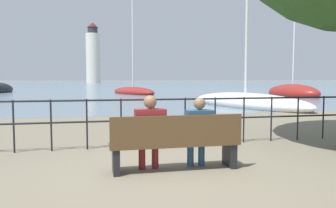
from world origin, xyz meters
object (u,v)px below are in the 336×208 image
at_px(seated_person_left, 150,129).
at_px(sailboat_3, 133,91).
at_px(park_bench, 176,143).
at_px(seated_person_right, 199,129).
at_px(sailboat_2, 293,93).
at_px(sailboat_4, 245,102).
at_px(harbor_lighthouse, 93,55).

distance_m(seated_person_left, sailboat_3, 28.20).
distance_m(park_bench, seated_person_right, 0.46).
bearing_deg(sailboat_2, sailboat_3, 143.71).
height_order(seated_person_left, sailboat_3, sailboat_3).
bearing_deg(seated_person_left, sailboat_3, 83.82).
height_order(seated_person_right, sailboat_3, sailboat_3).
height_order(sailboat_4, harbor_lighthouse, harbor_lighthouse).
height_order(park_bench, harbor_lighthouse, harbor_lighthouse).
relative_size(seated_person_left, sailboat_4, 0.12).
relative_size(seated_person_left, seated_person_right, 1.04).
relative_size(sailboat_2, harbor_lighthouse, 0.29).
height_order(sailboat_3, harbor_lighthouse, harbor_lighthouse).
bearing_deg(sailboat_3, seated_person_left, -117.82).
bearing_deg(seated_person_left, seated_person_right, 0.25).
bearing_deg(harbor_lighthouse, sailboat_3, -87.94).
bearing_deg(sailboat_3, harbor_lighthouse, 70.42).
bearing_deg(seated_person_right, park_bench, -168.46).
relative_size(seated_person_left, sailboat_2, 0.17).
bearing_deg(sailboat_2, seated_person_right, -131.30).
distance_m(sailboat_3, sailboat_4, 17.33).
distance_m(sailboat_2, sailboat_3, 15.11).
xyz_separation_m(sailboat_4, harbor_lighthouse, (-7.99, 125.22, 11.43)).
relative_size(sailboat_2, sailboat_4, 0.73).
height_order(sailboat_2, harbor_lighthouse, harbor_lighthouse).
bearing_deg(sailboat_4, park_bench, -135.82).
xyz_separation_m(park_bench, sailboat_3, (2.63, 28.11, -0.17)).
bearing_deg(harbor_lighthouse, park_bench, -89.46).
height_order(seated_person_right, sailboat_2, sailboat_2).
bearing_deg(park_bench, seated_person_right, 11.54).
xyz_separation_m(sailboat_2, harbor_lighthouse, (-16.73, 116.37, 11.36)).
relative_size(park_bench, sailboat_3, 0.18).
bearing_deg(seated_person_right, sailboat_2, 53.08).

